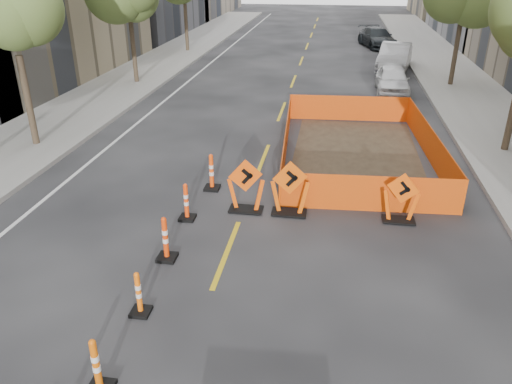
% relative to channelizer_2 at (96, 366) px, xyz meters
% --- Properties ---
extents(ground_plane, '(140.00, 140.00, 0.00)m').
position_rel_channelizer_2_xyz_m(ground_plane, '(1.16, 0.38, -0.53)').
color(ground_plane, black).
extents(sidewalk_left, '(4.00, 90.00, 0.15)m').
position_rel_channelizer_2_xyz_m(sidewalk_left, '(-7.84, 12.38, -0.45)').
color(sidewalk_left, gray).
rests_on(sidewalk_left, ground).
extents(tree_l_b, '(2.80, 2.80, 5.95)m').
position_rel_channelizer_2_xyz_m(tree_l_b, '(-7.24, 10.38, 4.00)').
color(tree_l_b, '#382B1E').
rests_on(tree_l_b, ground).
extents(channelizer_2, '(0.42, 0.42, 1.06)m').
position_rel_channelizer_2_xyz_m(channelizer_2, '(0.00, 0.00, 0.00)').
color(channelizer_2, '#DC5C09').
rests_on(channelizer_2, ground).
extents(channelizer_3, '(0.38, 0.38, 0.96)m').
position_rel_channelizer_2_xyz_m(channelizer_3, '(-0.05, 1.95, -0.05)').
color(channelizer_3, '#FC650A').
rests_on(channelizer_3, ground).
extents(channelizer_4, '(0.43, 0.43, 1.10)m').
position_rel_channelizer_2_xyz_m(channelizer_4, '(-0.15, 3.90, 0.02)').
color(channelizer_4, '#E53909').
rests_on(channelizer_4, ground).
extents(channelizer_5, '(0.41, 0.41, 1.04)m').
position_rel_channelizer_2_xyz_m(channelizer_5, '(-0.22, 5.85, -0.01)').
color(channelizer_5, '#FF400A').
rests_on(channelizer_5, ground).
extents(channelizer_6, '(0.44, 0.44, 1.13)m').
position_rel_channelizer_2_xyz_m(channelizer_6, '(-0.01, 7.79, 0.03)').
color(channelizer_6, '#FF470A').
rests_on(channelizer_6, ground).
extents(chevron_sign_left, '(1.18, 0.95, 1.54)m').
position_rel_channelizer_2_xyz_m(chevron_sign_left, '(1.24, 6.57, 0.24)').
color(chevron_sign_left, '#FD530A').
rests_on(chevron_sign_left, ground).
extents(chevron_sign_center, '(1.19, 0.94, 1.57)m').
position_rel_channelizer_2_xyz_m(chevron_sign_center, '(2.44, 6.56, 0.25)').
color(chevron_sign_center, '#F1570A').
rests_on(chevron_sign_center, ground).
extents(chevron_sign_right, '(1.08, 0.87, 1.40)m').
position_rel_channelizer_2_xyz_m(chevron_sign_right, '(5.34, 6.59, 0.17)').
color(chevron_sign_right, '#FF580A').
rests_on(chevron_sign_right, ground).
extents(safety_fence, '(5.43, 8.69, 1.05)m').
position_rel_channelizer_2_xyz_m(safety_fence, '(4.35, 11.28, -0.00)').
color(safety_fence, '#E7580C').
rests_on(safety_fence, ground).
extents(parked_car_near, '(1.68, 4.00, 1.35)m').
position_rel_channelizer_2_xyz_m(parked_car_near, '(6.33, 20.51, 0.15)').
color(parked_car_near, white).
rests_on(parked_car_near, ground).
extents(parked_car_mid, '(2.59, 5.11, 1.61)m').
position_rel_channelizer_2_xyz_m(parked_car_mid, '(6.94, 26.15, 0.27)').
color(parked_car_mid, '#9D9DA2').
rests_on(parked_car_mid, ground).
extents(parked_car_far, '(3.11, 5.17, 1.40)m').
position_rel_channelizer_2_xyz_m(parked_car_far, '(6.43, 34.86, 0.17)').
color(parked_car_far, black).
rests_on(parked_car_far, ground).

